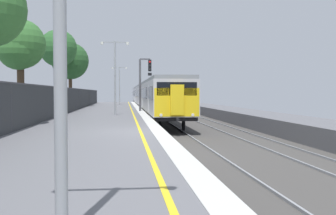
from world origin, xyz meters
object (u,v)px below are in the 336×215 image
commuter_train_at_platform (147,95)px  signal_gantry (143,78)px  platform_lamp_mid (115,71)px  platform_lamp_far (119,82)px  background_tree_right (19,47)px  background_tree_back (58,49)px  background_tree_centre (70,62)px

commuter_train_at_platform → signal_gantry: (-1.46, -19.83, 1.60)m
platform_lamp_mid → platform_lamp_far: size_ratio=1.04×
commuter_train_at_platform → platform_lamp_mid: (-3.75, -25.99, 1.87)m
platform_lamp_mid → background_tree_right: size_ratio=0.87×
platform_lamp_far → background_tree_back: size_ratio=0.61×
signal_gantry → background_tree_centre: bearing=121.8°
commuter_train_at_platform → platform_lamp_mid: bearing=-98.2°
commuter_train_at_platform → platform_lamp_far: (-3.75, -1.52, 1.75)m
commuter_train_at_platform → background_tree_back: 15.81m
commuter_train_at_platform → background_tree_back: background_tree_back is taller
background_tree_right → background_tree_back: background_tree_back is taller
commuter_train_at_platform → platform_lamp_far: size_ratio=12.48×
platform_lamp_mid → background_tree_centre: bearing=106.5°
commuter_train_at_platform → platform_lamp_far: bearing=-157.9°
platform_lamp_mid → platform_lamp_far: platform_lamp_mid is taller
platform_lamp_far → background_tree_back: 11.94m
platform_lamp_far → background_tree_right: bearing=-101.3°
platform_lamp_far → background_tree_centre: size_ratio=0.68×
platform_lamp_far → platform_lamp_mid: bearing=-90.0°
signal_gantry → background_tree_right: size_ratio=0.75×
background_tree_right → commuter_train_at_platform: bearing=72.4°
signal_gantry → background_tree_right: background_tree_right is taller
background_tree_right → signal_gantry: bearing=51.0°
background_tree_right → background_tree_back: 18.59m
background_tree_centre → background_tree_back: bearing=-100.0°
signal_gantry → background_tree_back: background_tree_back is taller
platform_lamp_far → background_tree_back: (-6.33, -9.61, 3.19)m
commuter_train_at_platform → background_tree_centre: (-9.36, -7.07, 3.89)m
signal_gantry → platform_lamp_far: bearing=97.1°
background_tree_right → background_tree_centre: bearing=89.9°
commuter_train_at_platform → background_tree_right: (-9.38, -29.62, 3.10)m
background_tree_back → commuter_train_at_platform: bearing=47.8°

